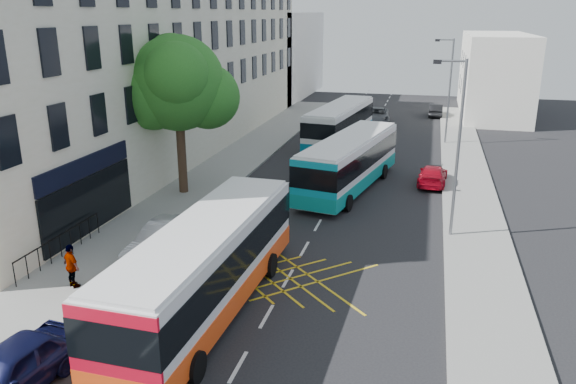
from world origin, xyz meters
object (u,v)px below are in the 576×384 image
Objects in this scene: lamp_near at (457,140)px; parked_car_silver at (165,240)px; distant_car_dark at (436,110)px; bus_mid at (349,162)px; bus_near at (206,266)px; bus_far at (340,124)px; distant_car_grey at (376,116)px; parked_car_blue at (9,371)px; pedestrian_far at (72,266)px; motorbike at (167,365)px; red_hatchback at (433,175)px; lamp_far at (449,86)px; street_tree at (177,84)px.

lamp_near is 1.72× the size of parked_car_silver.
bus_mid is at bearing 79.26° from distant_car_dark.
distant_car_dark is at bearing 81.39° from bus_near.
bus_far reaches higher than distant_car_grey.
pedestrian_far is at bearing 115.70° from parked_car_blue.
motorbike is 0.53× the size of red_hatchback.
bus_mid is 2.85× the size of red_hatchback.
bus_near is 6.69m from parked_car_blue.
bus_mid is at bearing -94.78° from distant_car_grey.
parked_car_blue is at bearing -89.31° from bus_far.
bus_near is 1.01× the size of bus_mid.
parked_car_blue is 6.07m from pedestrian_far.
parked_car_blue is (-3.48, -5.64, -0.97)m from bus_near.
lamp_far is at bearing 92.82° from distant_car_dark.
bus_near reaches higher than bus_far.
bus_near is 19.14m from red_hatchback.
motorbike is (-7.66, -33.62, -3.72)m from lamp_far.
pedestrian_far is (-6.11, 4.65, 0.11)m from motorbike.
street_tree is 2.02× the size of parked_car_blue.
bus_near reaches higher than parked_car_blue.
street_tree is 1.71× the size of distant_car_grey.
pedestrian_far is at bearing -85.51° from street_tree.
street_tree is 2.32× the size of distant_car_dark.
lamp_far is 30.37m from bus_near.
distant_car_grey is (1.94, 9.70, -0.94)m from bus_far.
bus_near is 42.63m from distant_car_dark.
distant_car_dark is (6.96, 46.48, -0.28)m from motorbike.
motorbike reaches higher than parked_car_silver.
bus_mid is at bearing 67.35° from parked_car_silver.
bus_mid reaches higher than parked_car_blue.
lamp_far is 2.00× the size of red_hatchback.
street_tree is 1.10× the size of lamp_near.
street_tree is at bearing 64.62° from distant_car_dark.
distant_car_grey is (-6.11, 7.61, -3.90)m from lamp_far.
pedestrian_far is (-13.77, -8.97, -3.61)m from lamp_near.
lamp_near is at bearing 49.13° from bus_near.
distant_car_grey is at bearing -73.88° from pedestrian_far.
street_tree is 10.74m from bus_mid.
parked_car_silver is (-11.80, -25.28, -3.85)m from lamp_far.
lamp_near reaches higher than pedestrian_far.
lamp_far is at bearing 70.47° from parked_car_silver.
lamp_far is at bearing -89.98° from red_hatchback.
bus_mid is at bearing 28.58° from red_hatchback.
motorbike is at bearing -66.97° from street_tree.
distant_car_dark is (-0.70, 32.87, -3.99)m from lamp_near.
lamp_near is 16.82m from pedestrian_far.
red_hatchback is at bearing 35.64° from bus_mid.
red_hatchback is (13.92, 5.54, -5.71)m from street_tree.
parked_car_silver is at bearing -91.93° from bus_far.
bus_near is at bearing -62.02° from street_tree.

